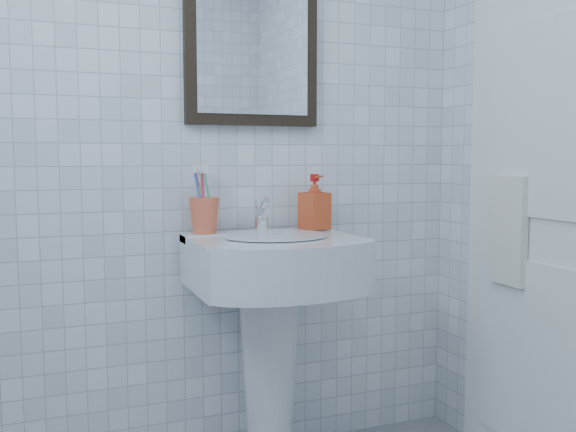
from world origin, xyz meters
name	(u,v)px	position (x,y,z in m)	size (l,w,h in m)	color
wall_back	(181,122)	(0.00, 1.20, 1.25)	(2.20, 0.02, 2.50)	white
washbasin	(271,314)	(0.26, 0.99, 0.58)	(0.56, 0.41, 0.87)	silver
faucet	(261,218)	(0.26, 1.09, 0.91)	(0.05, 0.11, 0.13)	white
toothbrush_cup	(204,216)	(0.06, 1.11, 0.92)	(0.11, 0.11, 0.13)	#E75F3C
soap_dispenser	(315,202)	(0.47, 1.09, 0.96)	(0.09, 0.09, 0.20)	red
wall_mirror	(252,39)	(0.26, 1.18, 1.55)	(0.50, 0.04, 0.62)	black
bathroom_door	(553,196)	(1.08, 0.55, 1.00)	(0.04, 0.80, 2.00)	silver
towel_ring	(515,179)	(1.06, 0.71, 1.05)	(0.18, 0.18, 0.01)	white
hand_towel	(508,230)	(1.04, 0.71, 0.87)	(0.03, 0.16, 0.38)	white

